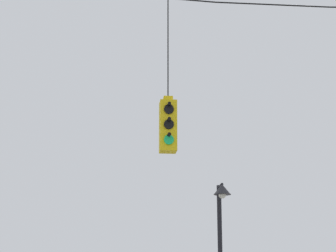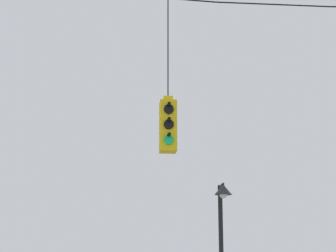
% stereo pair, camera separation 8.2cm
% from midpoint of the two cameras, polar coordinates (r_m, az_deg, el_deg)
% --- Properties ---
extents(traffic_light_near_right_pole, '(0.34, 0.58, 3.36)m').
position_cam_midpoint_polar(traffic_light_near_right_pole, '(13.28, 0.18, 0.09)').
color(traffic_light_near_right_pole, yellow).
extents(street_lamp, '(0.45, 0.78, 4.73)m').
position_cam_midpoint_polar(street_lamp, '(17.08, 4.90, -9.35)').
color(street_lamp, black).
rests_on(street_lamp, ground_plane).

